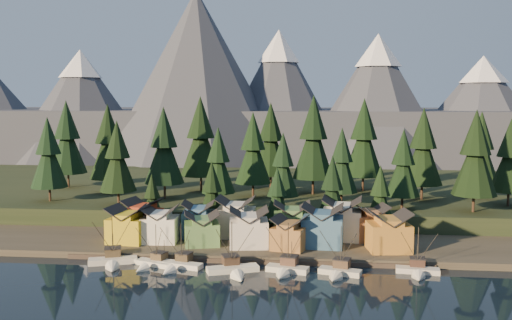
# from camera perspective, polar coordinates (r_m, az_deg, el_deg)

# --- Properties ---
(ground) EXTENTS (500.00, 500.00, 0.00)m
(ground) POSITION_cam_1_polar(r_m,az_deg,el_deg) (111.10, -1.95, -12.47)
(ground) COLOR black
(ground) RESTS_ON ground
(shore_strip) EXTENTS (400.00, 50.00, 1.50)m
(shore_strip) POSITION_cam_1_polar(r_m,az_deg,el_deg) (149.13, 0.19, -7.36)
(shore_strip) COLOR #383328
(shore_strip) RESTS_ON ground
(hillside) EXTENTS (420.00, 100.00, 6.00)m
(hillside) POSITION_cam_1_polar(r_m,az_deg,el_deg) (197.55, 1.66, -3.39)
(hillside) COLOR black
(hillside) RESTS_ON ground
(dock) EXTENTS (80.00, 4.00, 1.00)m
(dock) POSITION_cam_1_polar(r_m,az_deg,el_deg) (126.59, -0.91, -9.91)
(dock) COLOR #443931
(dock) RESTS_ON ground
(mountain_ridge) EXTENTS (560.00, 190.00, 90.00)m
(mountain_ridge) POSITION_cam_1_polar(r_m,az_deg,el_deg) (318.64, 2.60, 4.34)
(mountain_ridge) COLOR #484B5C
(mountain_ridge) RESTS_ON ground
(boat_0) EXTENTS (11.01, 11.45, 11.72)m
(boat_0) POSITION_cam_1_polar(r_m,az_deg,el_deg) (127.49, -14.15, -9.20)
(boat_0) COLOR silver
(boat_0) RESTS_ON ground
(boat_1) EXTENTS (9.43, 9.78, 9.86)m
(boat_1) POSITION_cam_1_polar(r_m,az_deg,el_deg) (124.45, -10.39, -9.66)
(boat_1) COLOR white
(boat_1) RESTS_ON ground
(boat_2) EXTENTS (10.35, 10.82, 10.36)m
(boat_2) POSITION_cam_1_polar(r_m,az_deg,el_deg) (122.33, -7.87, -9.87)
(boat_2) COLOR white
(boat_2) RESTS_ON ground
(boat_3) EXTENTS (11.31, 11.68, 11.48)m
(boat_3) POSITION_cam_1_polar(r_m,az_deg,el_deg) (117.91, -2.21, -10.32)
(boat_3) COLOR white
(boat_3) RESTS_ON ground
(boat_4) EXTENTS (9.32, 9.90, 11.34)m
(boat_4) POSITION_cam_1_polar(r_m,az_deg,el_deg) (118.25, 3.03, -10.18)
(boat_4) COLOR beige
(boat_4) RESTS_ON ground
(boat_5) EXTENTS (9.19, 9.74, 10.99)m
(boat_5) POSITION_cam_1_polar(r_m,az_deg,el_deg) (117.63, 8.29, -10.37)
(boat_5) COLOR beige
(boat_5) RESTS_ON ground
(boat_6) EXTENTS (9.18, 9.81, 10.49)m
(boat_6) POSITION_cam_1_polar(r_m,az_deg,el_deg) (121.87, 15.90, -10.04)
(boat_6) COLOR beige
(boat_6) RESTS_ON ground
(house_front_0) EXTENTS (9.38, 8.96, 8.60)m
(house_front_0) POSITION_cam_1_polar(r_m,az_deg,el_deg) (139.65, -12.68, -6.21)
(house_front_0) COLOR gold
(house_front_0) RESTS_ON shore_strip
(house_front_1) EXTENTS (8.76, 8.45, 8.58)m
(house_front_1) POSITION_cam_1_polar(r_m,az_deg,el_deg) (138.57, -9.59, -6.25)
(house_front_1) COLOR white
(house_front_1) RESTS_ON shore_strip
(house_front_2) EXTENTS (9.64, 9.68, 7.72)m
(house_front_2) POSITION_cam_1_polar(r_m,az_deg,el_deg) (134.59, -5.45, -6.75)
(house_front_2) COLOR #59884A
(house_front_2) RESTS_ON shore_strip
(house_front_3) EXTENTS (9.87, 9.52, 8.93)m
(house_front_3) POSITION_cam_1_polar(r_m,az_deg,el_deg) (132.44, -0.73, -6.65)
(house_front_3) COLOR silver
(house_front_3) RESTS_ON shore_strip
(house_front_4) EXTENTS (8.98, 9.40, 7.42)m
(house_front_4) POSITION_cam_1_polar(r_m,az_deg,el_deg) (130.48, 3.38, -7.21)
(house_front_4) COLOR olive
(house_front_4) RESTS_ON shore_strip
(house_front_5) EXTENTS (9.88, 9.11, 9.71)m
(house_front_5) POSITION_cam_1_polar(r_m,az_deg,el_deg) (133.27, 6.67, -6.43)
(house_front_5) COLOR #365F81
(house_front_5) RESTS_ON shore_strip
(house_front_6) EXTENTS (10.07, 9.65, 9.04)m
(house_front_6) POSITION_cam_1_polar(r_m,az_deg,el_deg) (132.06, 13.14, -6.82)
(house_front_6) COLOR #B87E2F
(house_front_6) RESTS_ON shore_strip
(house_back_0) EXTENTS (9.71, 9.45, 9.00)m
(house_back_0) POSITION_cam_1_polar(r_m,az_deg,el_deg) (146.52, -11.28, -5.52)
(house_back_0) COLOR #9D3218
(house_back_0) RESTS_ON shore_strip
(house_back_1) EXTENTS (8.51, 8.59, 8.71)m
(house_back_1) POSITION_cam_1_polar(r_m,az_deg,el_deg) (142.50, -5.76, -5.83)
(house_back_1) COLOR #3D6992
(house_back_1) RESTS_ON shore_strip
(house_back_2) EXTENTS (9.31, 8.55, 9.86)m
(house_back_2) POSITION_cam_1_polar(r_m,az_deg,el_deg) (141.96, -2.04, -5.60)
(house_back_2) COLOR beige
(house_back_2) RESTS_ON shore_strip
(house_back_3) EXTENTS (9.25, 8.33, 9.00)m
(house_back_3) POSITION_cam_1_polar(r_m,az_deg,el_deg) (140.29, 3.62, -5.93)
(house_back_3) COLOR #528145
(house_back_3) RESTS_ON shore_strip
(house_back_4) EXTENTS (10.13, 9.80, 10.16)m
(house_back_4) POSITION_cam_1_polar(r_m,az_deg,el_deg) (140.89, 8.59, -5.68)
(house_back_4) COLOR silver
(house_back_4) RESTS_ON shore_strip
(house_back_5) EXTENTS (8.89, 8.97, 8.59)m
(house_back_5) POSITION_cam_1_polar(r_m,az_deg,el_deg) (141.07, 11.46, -6.06)
(house_back_5) COLOR #AB693C
(house_back_5) RESTS_ON shore_strip
(tree_hill_0) EXTENTS (10.53, 10.53, 24.53)m
(tree_hill_0) POSITION_cam_1_polar(r_m,az_deg,el_deg) (174.86, -20.04, 0.45)
(tree_hill_0) COLOR #332319
(tree_hill_0) RESTS_ON hillside
(tree_hill_1) EXTENTS (12.07, 12.07, 28.11)m
(tree_hill_1) POSITION_cam_1_polar(r_m,az_deg,el_deg) (184.61, -14.54, 1.51)
(tree_hill_1) COLOR #332319
(tree_hill_1) RESTS_ON hillside
(tree_hill_2) EXTENTS (10.17, 10.17, 23.69)m
(tree_hill_2) POSITION_cam_1_polar(r_m,az_deg,el_deg) (162.68, -13.68, 0.09)
(tree_hill_2) COLOR #332319
(tree_hill_2) RESTS_ON hillside
(tree_hill_3) EXTENTS (11.77, 11.77, 27.42)m
(tree_hill_3) POSITION_cam_1_polar(r_m,az_deg,el_deg) (170.91, -9.18, 1.15)
(tree_hill_3) COLOR #332319
(tree_hill_3) RESTS_ON hillside
(tree_hill_4) EXTENTS (13.15, 13.15, 30.63)m
(tree_hill_4) POSITION_cam_1_polar(r_m,az_deg,el_deg) (183.49, -5.55, 2.08)
(tree_hill_4) COLOR #332319
(tree_hill_4) RESTS_ON hillside
(tree_hill_5) EXTENTS (9.41, 9.41, 21.93)m
(tree_hill_5) POSITION_cam_1_polar(r_m,az_deg,el_deg) (157.59, -3.79, -0.29)
(tree_hill_5) COLOR #332319
(tree_hill_5) RESTS_ON hillside
(tree_hill_6) EXTENTS (11.08, 11.08, 25.81)m
(tree_hill_6) POSITION_cam_1_polar(r_m,az_deg,el_deg) (171.05, -0.30, 0.94)
(tree_hill_6) COLOR #332319
(tree_hill_6) RESTS_ON hillside
(tree_hill_7) EXTENTS (8.87, 8.87, 20.66)m
(tree_hill_7) POSITION_cam_1_polar(r_m,az_deg,el_deg) (153.65, 2.72, -0.70)
(tree_hill_7) COLOR #332319
(tree_hill_7) RESTS_ON hillside
(tree_hill_8) EXTENTS (13.28, 13.28, 30.93)m
(tree_hill_8) POSITION_cam_1_polar(r_m,az_deg,el_deg) (176.79, 5.76, 1.98)
(tree_hill_8) COLOR #332319
(tree_hill_8) RESTS_ON hillside
(tree_hill_9) EXTENTS (9.32, 9.32, 21.72)m
(tree_hill_9) POSITION_cam_1_polar(r_m,az_deg,el_deg) (160.47, 8.57, -0.27)
(tree_hill_9) COLOR #332319
(tree_hill_9) RESTS_ON hillside
(tree_hill_10) EXTENTS (12.86, 12.86, 29.96)m
(tree_hill_10) POSITION_cam_1_polar(r_m,az_deg,el_deg) (185.44, 10.72, 1.93)
(tree_hill_10) COLOR #332319
(tree_hill_10) RESTS_ON hillside
(tree_hill_11) EXTENTS (9.31, 9.31, 21.68)m
(tree_hill_11) POSITION_cam_1_polar(r_m,az_deg,el_deg) (157.08, 14.50, -0.53)
(tree_hill_11) COLOR #332319
(tree_hill_11) RESTS_ON hillside
(tree_hill_12) EXTENTS (11.65, 11.65, 27.15)m
(tree_hill_12) POSITION_cam_1_polar(r_m,az_deg,el_deg) (173.81, 16.36, 1.02)
(tree_hill_12) COLOR #332319
(tree_hill_12) RESTS_ON hillside
(tree_hill_13) EXTENTS (11.58, 11.58, 26.97)m
(tree_hill_13) POSITION_cam_1_polar(r_m,az_deg,el_deg) (158.53, 21.08, 0.37)
(tree_hill_13) COLOR #332319
(tree_hill_13) RESTS_ON hillside
(tree_hill_14) EXTENTS (11.18, 11.18, 26.03)m
(tree_hill_14) POSITION_cam_1_polar(r_m,az_deg,el_deg) (183.74, 21.55, 0.91)
(tree_hill_14) COLOR #332319
(tree_hill_14) RESTS_ON hillside
(tree_hill_15) EXTENTS (12.26, 12.26, 28.55)m
(tree_hill_15) POSITION_cam_1_polar(r_m,az_deg,el_deg) (187.43, 1.49, 1.84)
(tree_hill_15) COLOR #332319
(tree_hill_15) RESTS_ON hillside
(tree_hill_16) EXTENTS (12.55, 12.55, 29.25)m
(tree_hill_16) POSITION_cam_1_polar(r_m,az_deg,el_deg) (200.65, -18.36, 1.92)
(tree_hill_16) COLOR #332319
(tree_hill_16) RESTS_ON hillside
(tree_hill_17) EXTENTS (10.50, 10.50, 24.45)m
(tree_hill_17) POSITION_cam_1_polar(r_m,az_deg,el_deg) (171.63, 24.07, 0.18)
(tree_hill_17) COLOR #332319
(tree_hill_17) RESTS_ON hillside
(tree_shore_0) EXTENTS (6.26, 6.26, 14.57)m
(tree_shore_0) POSITION_cam_1_polar(r_m,az_deg,el_deg) (152.71, -10.35, -3.81)
(tree_shore_0) COLOR #332319
(tree_shore_0) RESTS_ON shore_strip
(tree_shore_1) EXTENTS (7.75, 7.75, 18.07)m
(tree_shore_1) POSITION_cam_1_polar(r_m,az_deg,el_deg) (148.72, -4.42, -3.24)
(tree_shore_1) COLOR #332319
(tree_shore_1) RESTS_ON shore_strip
(tree_shore_2) EXTENTS (7.20, 7.20, 16.77)m
(tree_shore_2) POSITION_cam_1_polar(r_m,az_deg,el_deg) (146.75, 2.13, -3.63)
(tree_shore_2) COLOR #332319
(tree_shore_2) RESTS_ON shore_strip
(tree_shore_3) EXTENTS (8.54, 8.54, 19.89)m
(tree_shore_3) POSITION_cam_1_polar(r_m,az_deg,el_deg) (146.22, 7.63, -3.04)
(tree_shore_3) COLOR #332319
(tree_shore_3) RESTS_ON shore_strip
(tree_shore_4) EXTENTS (7.53, 7.53, 17.54)m
(tree_shore_4) POSITION_cam_1_polar(r_m,az_deg,el_deg) (147.27, 12.30, -3.56)
(tree_shore_4) COLOR #332319
(tree_shore_4) RESTS_ON shore_strip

